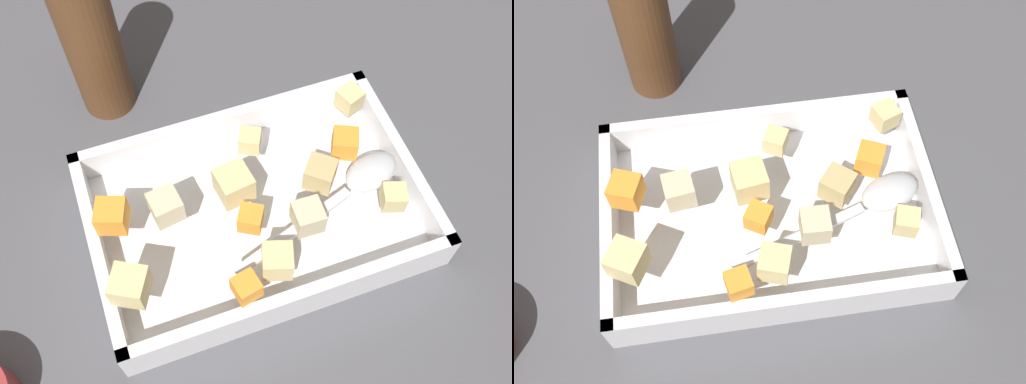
{
  "view_description": "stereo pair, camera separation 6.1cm",
  "coord_description": "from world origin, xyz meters",
  "views": [
    {
      "loc": [
        0.1,
        0.3,
        0.59
      ],
      "look_at": [
        -0.01,
        0.01,
        0.06
      ],
      "focal_mm": 42.51,
      "sensor_mm": 36.0,
      "label": 1
    },
    {
      "loc": [
        0.04,
        0.31,
        0.59
      ],
      "look_at": [
        -0.01,
        0.01,
        0.06
      ],
      "focal_mm": 42.51,
      "sensor_mm": 36.0,
      "label": 2
    }
  ],
  "objects": [
    {
      "name": "potato_chunk_back_center",
      "position": [
        0.14,
        0.07,
        0.07
      ],
      "size": [
        0.04,
        0.04,
        0.03
      ],
      "primitive_type": "cube",
      "rotation": [
        0.0,
        0.0,
        4.21
      ],
      "color": "#E0CC89",
      "rests_on": "baking_dish"
    },
    {
      "name": "serving_spoon",
      "position": [
        -0.11,
        0.03,
        0.06
      ],
      "size": [
        0.2,
        0.09,
        0.02
      ],
      "rotation": [
        0.0,
        0.0,
        0.32
      ],
      "color": "silver",
      "rests_on": "baking_dish"
    },
    {
      "name": "potato_chunk_near_right",
      "position": [
        -0.02,
        -0.05,
        0.06
      ],
      "size": [
        0.03,
        0.03,
        0.02
      ],
      "primitive_type": "cube",
      "rotation": [
        0.0,
        0.0,
        4.23
      ],
      "color": "#E0CC89",
      "rests_on": "baking_dish"
    },
    {
      "name": "potato_chunk_heap_top",
      "position": [
        0.08,
        -0.0,
        0.07
      ],
      "size": [
        0.03,
        0.03,
        0.03
      ],
      "primitive_type": "cube",
      "rotation": [
        0.0,
        0.0,
        3.28
      ],
      "color": "beige",
      "rests_on": "baking_dish"
    },
    {
      "name": "potato_chunk_mid_left",
      "position": [
        -0.0,
        0.09,
        0.07
      ],
      "size": [
        0.04,
        0.04,
        0.03
      ],
      "primitive_type": "cube",
      "rotation": [
        0.0,
        0.0,
        5.97
      ],
      "color": "#E0CC89",
      "rests_on": "baking_dish"
    },
    {
      "name": "potato_chunk_front_center",
      "position": [
        -0.07,
        0.02,
        0.07
      ],
      "size": [
        0.04,
        0.04,
        0.03
      ],
      "primitive_type": "cube",
      "rotation": [
        0.0,
        0.0,
        2.45
      ],
      "color": "tan",
      "rests_on": "baking_dish"
    },
    {
      "name": "carrot_chunk_center",
      "position": [
        0.01,
        0.04,
        0.06
      ],
      "size": [
        0.03,
        0.03,
        0.02
      ],
      "primitive_type": "cube",
      "rotation": [
        0.0,
        0.0,
        1.04
      ],
      "color": "orange",
      "rests_on": "baking_dish"
    },
    {
      "name": "carrot_chunk_far_right",
      "position": [
        -0.11,
        -0.01,
        0.07
      ],
      "size": [
        0.04,
        0.04,
        0.03
      ],
      "primitive_type": "cube",
      "rotation": [
        0.0,
        0.0,
        2.69
      ],
      "color": "orange",
      "rests_on": "baking_dish"
    },
    {
      "name": "potato_chunk_corner_se",
      "position": [
        0.01,
        -0.0,
        0.07
      ],
      "size": [
        0.04,
        0.04,
        0.03
      ],
      "primitive_type": "cube",
      "rotation": [
        0.0,
        0.0,
        1.71
      ],
      "color": "#E0CC89",
      "rests_on": "baking_dish"
    },
    {
      "name": "potato_chunk_near_left",
      "position": [
        -0.14,
        -0.06,
        0.06
      ],
      "size": [
        0.03,
        0.03,
        0.02
      ],
      "primitive_type": "cube",
      "rotation": [
        0.0,
        0.0,
        3.51
      ],
      "color": "#E0CC89",
      "rests_on": "baking_dish"
    },
    {
      "name": "carrot_chunk_mid_right",
      "position": [
        0.14,
        -0.01,
        0.07
      ],
      "size": [
        0.04,
        0.04,
        0.03
      ],
      "primitive_type": "cube",
      "rotation": [
        0.0,
        0.0,
        1.23
      ],
      "color": "orange",
      "rests_on": "baking_dish"
    },
    {
      "name": "potato_chunk_near_spoon",
      "position": [
        -0.13,
        0.07,
        0.06
      ],
      "size": [
        0.03,
        0.03,
        0.02
      ],
      "primitive_type": "cube",
      "rotation": [
        0.0,
        0.0,
        2.82
      ],
      "color": "#E0CC89",
      "rests_on": "baking_dish"
    },
    {
      "name": "pepper_mill",
      "position": [
        0.1,
        -0.21,
        0.1
      ],
      "size": [
        0.06,
        0.06,
        0.22
      ],
      "color": "brown",
      "rests_on": "ground_plane"
    },
    {
      "name": "ground_plane",
      "position": [
        0.0,
        0.0,
        0.0
      ],
      "size": [
        4.0,
        4.0,
        0.0
      ],
      "primitive_type": "plane",
      "color": "#4C4C51"
    },
    {
      "name": "potato_chunk_far_left",
      "position": [
        -0.04,
        0.06,
        0.07
      ],
      "size": [
        0.03,
        0.03,
        0.03
      ],
      "primitive_type": "cube",
      "rotation": [
        0.0,
        0.0,
        1.53
      ],
      "color": "beige",
      "rests_on": "baking_dish"
    },
    {
      "name": "baking_dish",
      "position": [
        -0.01,
        0.01,
        0.02
      ],
      "size": [
        0.35,
        0.23,
        0.05
      ],
      "color": "silver",
      "rests_on": "ground_plane"
    },
    {
      "name": "carrot_chunk_corner_sw",
      "position": [
        0.04,
        0.11,
        0.06
      ],
      "size": [
        0.03,
        0.03,
        0.02
      ],
      "primitive_type": "cube",
      "rotation": [
        0.0,
        0.0,
        0.2
      ],
      "color": "orange",
      "rests_on": "baking_dish"
    }
  ]
}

